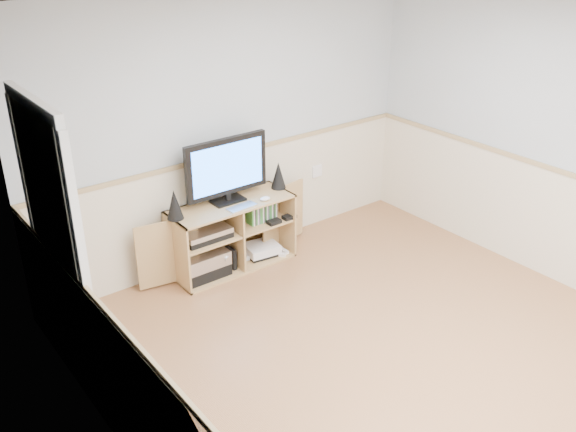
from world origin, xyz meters
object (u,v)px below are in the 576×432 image
Objects in this scene: media_cabinet at (229,232)px; keyboard at (242,207)px; game_consoles at (260,250)px; monitor at (227,168)px.

keyboard is (0.03, -0.19, 0.32)m from media_cabinet.
game_consoles is (0.28, 0.13, -0.59)m from keyboard.
game_consoles is at bearing 20.14° from keyboard.
keyboard reaches higher than media_cabinet.
media_cabinet is at bearing 90.00° from monitor.
keyboard is (0.03, -0.19, -0.32)m from monitor.
monitor reaches higher than game_consoles.
media_cabinet is 0.64m from monitor.
game_consoles is at bearing -11.34° from monitor.
monitor is 1.79× the size of game_consoles.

